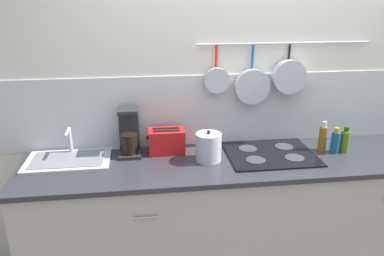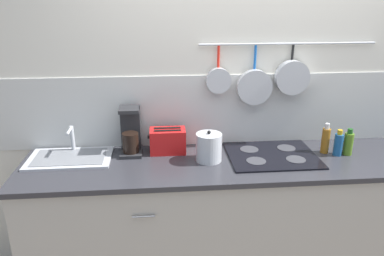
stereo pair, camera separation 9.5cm
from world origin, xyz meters
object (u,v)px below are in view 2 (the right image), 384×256
object	(u,v)px
kettle	(209,147)
bottle_vinegar	(326,140)
toaster	(168,141)
bottle_sesame_oil	(348,143)
coffee_maker	(131,134)
bottle_hot_sauce	(338,144)

from	to	relation	value
kettle	bottle_vinegar	size ratio (longest dim) A/B	0.99
toaster	bottle_sesame_oil	distance (m)	1.27
toaster	bottle_vinegar	size ratio (longest dim) A/B	1.22
bottle_vinegar	bottle_sesame_oil	xyz separation A→B (m)	(0.15, -0.05, -0.01)
toaster	kettle	world-z (taller)	kettle
bottle_sesame_oil	toaster	bearing A→B (deg)	173.08
coffee_maker	bottle_vinegar	distance (m)	1.38
coffee_maker	bottle_hot_sauce	size ratio (longest dim) A/B	1.77
bottle_sesame_oil	bottle_hot_sauce	bearing A→B (deg)	-175.77
coffee_maker	bottle_sesame_oil	world-z (taller)	coffee_maker
bottle_hot_sauce	bottle_sesame_oil	bearing A→B (deg)	4.23
toaster	bottle_vinegar	bearing A→B (deg)	-5.47
toaster	kettle	size ratio (longest dim) A/B	1.24
toaster	kettle	distance (m)	0.32
bottle_hot_sauce	bottle_sesame_oil	size ratio (longest dim) A/B	0.99
coffee_maker	kettle	xyz separation A→B (m)	(0.53, -0.19, -0.04)
coffee_maker	toaster	bearing A→B (deg)	-5.91
coffee_maker	bottle_vinegar	xyz separation A→B (m)	(1.38, -0.13, -0.04)
bottle_hot_sauce	toaster	bearing A→B (deg)	172.38
kettle	bottle_vinegar	world-z (taller)	bottle_vinegar
coffee_maker	kettle	size ratio (longest dim) A/B	1.54
coffee_maker	toaster	distance (m)	0.27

